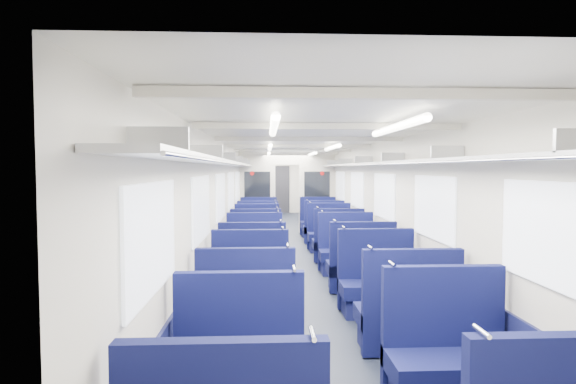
# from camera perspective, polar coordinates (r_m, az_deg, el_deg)

# --- Properties ---
(floor) EXTENTS (2.80, 18.00, 0.01)m
(floor) POSITION_cam_1_polar(r_m,az_deg,el_deg) (10.78, 0.60, -7.16)
(floor) COLOR black
(floor) RESTS_ON ground
(ceiling) EXTENTS (2.80, 18.00, 0.01)m
(ceiling) POSITION_cam_1_polar(r_m,az_deg,el_deg) (10.62, 0.61, 5.42)
(ceiling) COLOR silver
(ceiling) RESTS_ON wall_left
(wall_left) EXTENTS (0.02, 18.00, 2.35)m
(wall_left) POSITION_cam_1_polar(r_m,az_deg,el_deg) (10.65, -6.94, -0.93)
(wall_left) COLOR beige
(wall_left) RESTS_ON floor
(dado_left) EXTENTS (0.03, 17.90, 0.70)m
(dado_left) POSITION_cam_1_polar(r_m,az_deg,el_deg) (10.73, -6.83, -5.33)
(dado_left) COLOR #11143A
(dado_left) RESTS_ON floor
(wall_right) EXTENTS (0.02, 18.00, 2.35)m
(wall_right) POSITION_cam_1_polar(r_m,az_deg,el_deg) (10.81, 8.04, -0.88)
(wall_right) COLOR beige
(wall_right) RESTS_ON floor
(dado_right) EXTENTS (0.03, 17.90, 0.70)m
(dado_right) POSITION_cam_1_polar(r_m,az_deg,el_deg) (10.89, 7.93, -5.22)
(dado_right) COLOR #11143A
(dado_right) RESTS_ON floor
(wall_far) EXTENTS (2.80, 0.02, 2.35)m
(wall_far) POSITION_cam_1_polar(r_m,az_deg,el_deg) (19.62, -0.93, 0.85)
(wall_far) COLOR beige
(wall_far) RESTS_ON floor
(luggage_rack_left) EXTENTS (0.36, 17.40, 0.18)m
(luggage_rack_left) POSITION_cam_1_polar(r_m,az_deg,el_deg) (10.61, -5.95, 3.37)
(luggage_rack_left) COLOR #B2B5BA
(luggage_rack_left) RESTS_ON wall_left
(luggage_rack_right) EXTENTS (0.36, 17.40, 0.18)m
(luggage_rack_right) POSITION_cam_1_polar(r_m,az_deg,el_deg) (10.75, 7.09, 3.36)
(luggage_rack_right) COLOR #B2B5BA
(luggage_rack_right) RESTS_ON wall_right
(windows) EXTENTS (2.78, 15.60, 0.75)m
(windows) POSITION_cam_1_polar(r_m,az_deg,el_deg) (10.17, 0.76, 0.29)
(windows) COLOR white
(windows) RESTS_ON wall_left
(ceiling_fittings) EXTENTS (2.70, 16.06, 0.11)m
(ceiling_fittings) POSITION_cam_1_polar(r_m,az_deg,el_deg) (10.36, 0.69, 5.15)
(ceiling_fittings) COLOR beige
(ceiling_fittings) RESTS_ON ceiling
(end_door) EXTENTS (0.75, 0.06, 2.00)m
(end_door) POSITION_cam_1_polar(r_m,az_deg,el_deg) (19.57, -0.93, 0.33)
(end_door) COLOR black
(end_door) RESTS_ON floor
(bulkhead) EXTENTS (2.80, 0.10, 2.35)m
(bulkhead) POSITION_cam_1_polar(r_m,az_deg,el_deg) (13.48, -0.10, 0.14)
(bulkhead) COLOR beige
(bulkhead) RESTS_ON floor
(seat_2) EXTENTS (1.01, 0.56, 1.12)m
(seat_2) POSITION_cam_1_polar(r_m,az_deg,el_deg) (3.72, -6.14, -21.56)
(seat_2) COLOR #0E1346
(seat_2) RESTS_ON floor
(seat_3) EXTENTS (1.01, 0.56, 1.12)m
(seat_3) POSITION_cam_1_polar(r_m,az_deg,el_deg) (4.11, 19.27, -19.28)
(seat_3) COLOR #0E1346
(seat_3) RESTS_ON floor
(seat_4) EXTENTS (1.01, 0.56, 1.12)m
(seat_4) POSITION_cam_1_polar(r_m,az_deg,el_deg) (4.98, -5.19, -15.14)
(seat_4) COLOR #0E1346
(seat_4) RESTS_ON floor
(seat_5) EXTENTS (1.01, 0.56, 1.12)m
(seat_5) POSITION_cam_1_polar(r_m,az_deg,el_deg) (5.05, 14.59, -14.94)
(seat_5) COLOR #0E1346
(seat_5) RESTS_ON floor
(seat_6) EXTENTS (1.01, 0.56, 1.12)m
(seat_6) POSITION_cam_1_polar(r_m,az_deg,el_deg) (6.04, -4.74, -11.89)
(seat_6) COLOR #0E1346
(seat_6) RESTS_ON floor
(seat_7) EXTENTS (1.01, 0.56, 1.12)m
(seat_7) POSITION_cam_1_polar(r_m,az_deg,el_deg) (6.22, 11.06, -11.49)
(seat_7) COLOR #0E1346
(seat_7) RESTS_ON floor
(seat_8) EXTENTS (1.01, 0.56, 1.12)m
(seat_8) POSITION_cam_1_polar(r_m,az_deg,el_deg) (7.10, -4.43, -9.63)
(seat_8) COLOR #0E1346
(seat_8) RESTS_ON floor
(seat_9) EXTENTS (1.01, 0.56, 1.12)m
(seat_9) POSITION_cam_1_polar(r_m,az_deg,el_deg) (7.23, 9.02, -9.43)
(seat_9) COLOR #0E1346
(seat_9) RESTS_ON floor
(seat_10) EXTENTS (1.01, 0.56, 1.12)m
(seat_10) POSITION_cam_1_polar(r_m,az_deg,el_deg) (8.30, -4.18, -7.79)
(seat_10) COLOR #0E1346
(seat_10) RESTS_ON floor
(seat_11) EXTENTS (1.01, 0.56, 1.12)m
(seat_11) POSITION_cam_1_polar(r_m,az_deg,el_deg) (8.43, 7.27, -7.63)
(seat_11) COLOR #0E1346
(seat_11) RESTS_ON floor
(seat_12) EXTENTS (1.01, 0.56, 1.12)m
(seat_12) POSITION_cam_1_polar(r_m,az_deg,el_deg) (9.33, -4.02, -6.60)
(seat_12) COLOR #0E1346
(seat_12) RESTS_ON floor
(seat_13) EXTENTS (1.01, 0.56, 1.12)m
(seat_13) POSITION_cam_1_polar(r_m,az_deg,el_deg) (9.41, 6.20, -6.53)
(seat_13) COLOR #0E1346
(seat_13) RESTS_ON floor
(seat_14) EXTENTS (1.01, 0.56, 1.12)m
(seat_14) POSITION_cam_1_polar(r_m,az_deg,el_deg) (10.37, -3.89, -5.63)
(seat_14) COLOR #0E1346
(seat_14) RESTS_ON floor
(seat_15) EXTENTS (1.01, 0.56, 1.12)m
(seat_15) POSITION_cam_1_polar(r_m,az_deg,el_deg) (10.61, 5.17, -5.44)
(seat_15) COLOR #0E1346
(seat_15) RESTS_ON floor
(seat_16) EXTENTS (1.01, 0.56, 1.12)m
(seat_16) POSITION_cam_1_polar(r_m,az_deg,el_deg) (11.53, -3.77, -4.77)
(seat_16) COLOR #0E1346
(seat_16) RESTS_ON floor
(seat_17) EXTENTS (1.01, 0.56, 1.12)m
(seat_17) POSITION_cam_1_polar(r_m,az_deg,el_deg) (11.69, 4.42, -4.66)
(seat_17) COLOR #0E1346
(seat_17) RESTS_ON floor
(seat_18) EXTENTS (1.01, 0.56, 1.12)m
(seat_18) POSITION_cam_1_polar(r_m,az_deg,el_deg) (12.72, -3.68, -4.04)
(seat_18) COLOR #0E1346
(seat_18) RESTS_ON floor
(seat_19) EXTENTS (1.01, 0.56, 1.12)m
(seat_19) POSITION_cam_1_polar(r_m,az_deg,el_deg) (12.84, 3.77, -3.98)
(seat_19) COLOR #0E1346
(seat_19) RESTS_ON floor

